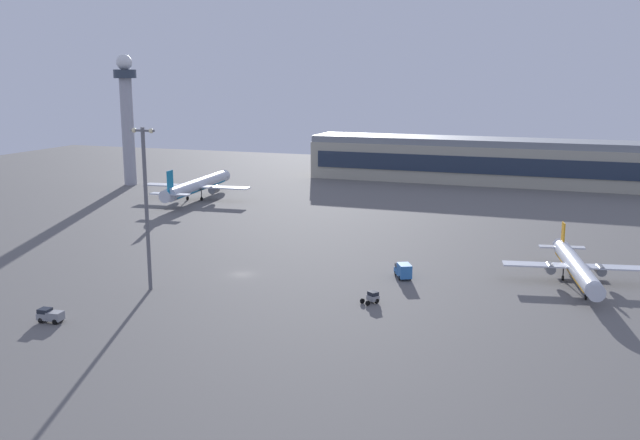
{
  "coord_description": "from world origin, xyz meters",
  "views": [
    {
      "loc": [
        61.46,
        -124.55,
        39.89
      ],
      "look_at": [
        3.08,
        38.27,
        4.0
      ],
      "focal_mm": 39.63,
      "sensor_mm": 36.0,
      "label": 1
    }
  ],
  "objects": [
    {
      "name": "ground_plane",
      "position": [
        0.0,
        0.0,
        0.0
      ],
      "size": [
        416.0,
        416.0,
        0.0
      ],
      "primitive_type": "plane",
      "color": "#605E5B"
    },
    {
      "name": "terminal_building",
      "position": [
        43.97,
        142.74,
        8.09
      ],
      "size": [
        156.58,
        22.4,
        16.4
      ],
      "color": "#B2AD99",
      "rests_on": "ground"
    },
    {
      "name": "control_tower",
      "position": [
        -90.57,
        93.35,
        26.67
      ],
      "size": [
        8.0,
        8.0,
        46.7
      ],
      "color": "#A8A8B2",
      "rests_on": "ground"
    },
    {
      "name": "airplane_near_gate",
      "position": [
        63.57,
        16.19,
        3.43
      ],
      "size": [
        27.5,
        35.14,
        9.06
      ],
      "rotation": [
        0.0,
        0.0,
        3.34
      ],
      "color": "silver",
      "rests_on": "ground"
    },
    {
      "name": "airplane_far_stand",
      "position": [
        -52.05,
        74.19,
        4.47
      ],
      "size": [
        35.97,
        46.16,
        11.83
      ],
      "rotation": [
        0.0,
        0.0,
        0.08
      ],
      "color": "silver",
      "rests_on": "ground"
    },
    {
      "name": "catering_truck",
      "position": [
        31.37,
        8.52,
        1.58
      ],
      "size": [
        4.68,
        6.1,
        3.05
      ],
      "rotation": [
        0.0,
        0.0,
        0.48
      ],
      "color": "#3372BF",
      "rests_on": "ground"
    },
    {
      "name": "baggage_tractor",
      "position": [
        -17.23,
        -36.11,
        1.18
      ],
      "size": [
        4.28,
        2.3,
        2.25
      ],
      "rotation": [
        0.0,
        0.0,
        1.65
      ],
      "color": "gray",
      "rests_on": "ground"
    },
    {
      "name": "pushback_tug",
      "position": [
        29.8,
        -8.68,
        1.07
      ],
      "size": [
        3.23,
        3.55,
        2.05
      ],
      "rotation": [
        0.0,
        0.0,
        5.68
      ],
      "color": "gray",
      "rests_on": "ground"
    },
    {
      "name": "apron_light_east",
      "position": [
        -11.79,
        -15.11,
        17.13
      ],
      "size": [
        4.8,
        0.9,
        30.47
      ],
      "color": "slate",
      "rests_on": "ground"
    }
  ]
}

